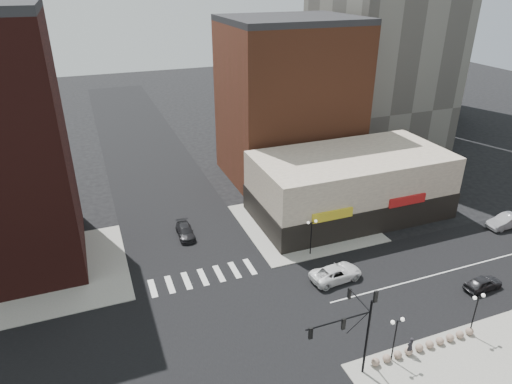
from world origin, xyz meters
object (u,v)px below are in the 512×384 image
street_lamp_se_b (477,305)px  silver_sedan (506,221)px  pedestrian (410,346)px  traffic_signal (355,323)px  dark_sedan_north (185,231)px  street_lamp_ne (312,229)px  white_suv (336,273)px  street_lamp_se_a (396,329)px  dark_sedan_east (483,283)px

street_lamp_se_b → silver_sedan: 22.19m
pedestrian → traffic_signal: bearing=-11.3°
dark_sedan_north → pedestrian: (12.57, -24.80, 0.36)m
pedestrian → street_lamp_se_b: bearing=171.2°
street_lamp_ne → white_suv: bearing=-86.2°
street_lamp_ne → silver_sedan: size_ratio=0.84×
dark_sedan_north → street_lamp_se_b: bearing=-50.8°
traffic_signal → street_lamp_ne: bearing=73.3°
traffic_signal → white_suv: 12.72m
traffic_signal → street_lamp_se_a: (3.76, -0.17, -1.67)m
silver_sedan → traffic_signal: bearing=-68.5°
street_lamp_se_a → traffic_signal: bearing=177.4°
street_lamp_ne → white_suv: (0.33, -4.96, -2.54)m
traffic_signal → pedestrian: traffic_signal is taller
dark_sedan_east → dark_sedan_north: 32.05m
street_lamp_ne → dark_sedan_north: (-11.90, 8.76, -2.65)m
traffic_signal → street_lamp_se_a: 4.12m
street_lamp_se_b → silver_sedan: (17.93, 12.83, -2.48)m
traffic_signal → street_lamp_se_b: bearing=-0.8°
dark_sedan_east → dark_sedan_north: dark_sedan_east is taller
street_lamp_se_a → dark_sedan_east: (13.92, 4.49, -2.61)m
white_suv → dark_sedan_north: white_suv is taller
dark_sedan_east → dark_sedan_north: bearing=47.4°
dark_sedan_north → dark_sedan_east: bearing=-37.4°
street_lamp_se_b → pedestrian: (-6.33, -0.04, -2.29)m
silver_sedan → dark_sedan_north: 38.72m
traffic_signal → pedestrian: size_ratio=4.44×
silver_sedan → pedestrian: pedestrian is taller
white_suv → dark_sedan_east: 14.19m
dark_sedan_east → traffic_signal: bearing=100.4°
pedestrian → street_lamp_ne: bearing=-96.7°
white_suv → pedestrian: size_ratio=3.10×
traffic_signal → street_lamp_ne: size_ratio=1.87×
street_lamp_se_b → dark_sedan_north: 31.26m
traffic_signal → dark_sedan_east: bearing=13.7°
dark_sedan_north → white_suv: bearing=-46.5°
street_lamp_ne → pedestrian: 16.22m
white_suv → street_lamp_ne: bearing=-0.9°
street_lamp_ne → dark_sedan_east: bearing=-41.7°
street_lamp_ne → dark_sedan_east: (12.92, -11.51, -2.61)m
pedestrian → dark_sedan_north: bearing=-72.2°
traffic_signal → dark_sedan_east: 18.70m
white_suv → dark_sedan_north: (-12.24, 13.72, -0.12)m
street_lamp_se_a → dark_sedan_north: (-10.90, 24.76, -2.65)m
traffic_signal → street_lamp_se_a: size_ratio=1.87×
street_lamp_se_a → pedestrian: 2.84m
silver_sedan → pedestrian: bearing=-63.6°
white_suv → pedestrian: pedestrian is taller
street_lamp_se_b → dark_sedan_east: 7.87m
street_lamp_se_a → white_suv: 11.40m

